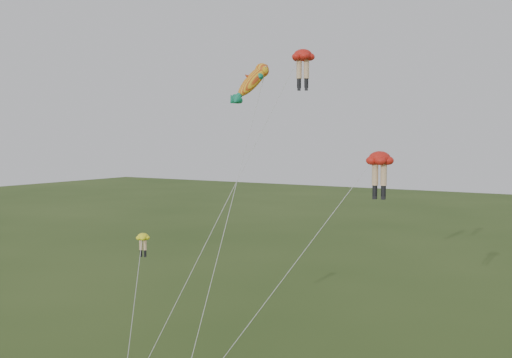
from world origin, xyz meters
The scene contains 4 objects.
legs_kite_red_high centered at (3.72, 7.27, 19.81)m, with size 6.97×11.14×20.70m.
legs_kite_red_mid centered at (8.65, 7.12, 13.86)m, with size 8.57×11.30×14.63m.
legs_kite_yellow centered at (-5.41, 3.22, 8.47)m, with size 4.47×6.81×9.30m.
fish_kite centered at (1.45, 5.55, 18.69)m, with size 1.99×8.56×20.10m.
Camera 1 is at (19.46, -23.53, 15.24)m, focal length 40.00 mm.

